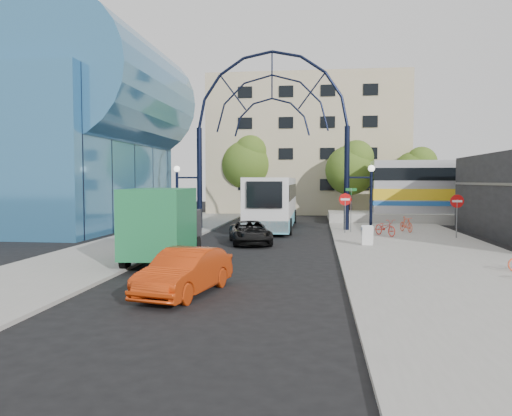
# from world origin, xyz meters

# --- Properties ---
(ground) EXTENTS (120.00, 120.00, 0.00)m
(ground) POSITION_xyz_m (0.00, 0.00, 0.00)
(ground) COLOR black
(ground) RESTS_ON ground
(sidewalk_east) EXTENTS (8.00, 56.00, 0.12)m
(sidewalk_east) POSITION_xyz_m (8.00, 4.00, 0.06)
(sidewalk_east) COLOR gray
(sidewalk_east) RESTS_ON ground
(plaza_west) EXTENTS (5.00, 50.00, 0.12)m
(plaza_west) POSITION_xyz_m (-6.50, 6.00, 0.06)
(plaza_west) COLOR gray
(plaza_west) RESTS_ON ground
(gateway_arch) EXTENTS (13.64, 0.44, 12.10)m
(gateway_arch) POSITION_xyz_m (0.00, 14.00, 8.56)
(gateway_arch) COLOR black
(gateway_arch) RESTS_ON ground
(stop_sign) EXTENTS (0.80, 0.07, 2.50)m
(stop_sign) POSITION_xyz_m (4.80, 12.00, 1.99)
(stop_sign) COLOR slate
(stop_sign) RESTS_ON sidewalk_east
(do_not_enter_sign) EXTENTS (0.76, 0.07, 2.48)m
(do_not_enter_sign) POSITION_xyz_m (11.00, 10.00, 1.98)
(do_not_enter_sign) COLOR slate
(do_not_enter_sign) RESTS_ON sidewalk_east
(street_name_sign) EXTENTS (0.70, 0.70, 2.80)m
(street_name_sign) POSITION_xyz_m (5.20, 12.60, 2.13)
(street_name_sign) COLOR slate
(street_name_sign) RESTS_ON sidewalk_east
(sandwich_board) EXTENTS (0.55, 0.61, 0.99)m
(sandwich_board) POSITION_xyz_m (5.60, 5.98, 0.74)
(sandwich_board) COLOR white
(sandwich_board) RESTS_ON sidewalk_east
(transit_hall) EXTENTS (16.50, 18.00, 14.50)m
(transit_hall) POSITION_xyz_m (-15.30, 15.00, 6.70)
(transit_hall) COLOR teal
(transit_hall) RESTS_ON ground
(apartment_block) EXTENTS (20.00, 12.10, 14.00)m
(apartment_block) POSITION_xyz_m (2.00, 34.97, 7.00)
(apartment_block) COLOR tan
(apartment_block) RESTS_ON ground
(tree_north_a) EXTENTS (4.48, 4.48, 7.00)m
(tree_north_a) POSITION_xyz_m (6.12, 25.93, 4.61)
(tree_north_a) COLOR #382314
(tree_north_a) RESTS_ON ground
(tree_north_b) EXTENTS (5.12, 5.12, 8.00)m
(tree_north_b) POSITION_xyz_m (-3.88, 29.93, 5.27)
(tree_north_b) COLOR #382314
(tree_north_b) RESTS_ON ground
(tree_north_c) EXTENTS (4.16, 4.16, 6.50)m
(tree_north_c) POSITION_xyz_m (12.12, 27.93, 4.28)
(tree_north_c) COLOR #382314
(tree_north_c) RESTS_ON ground
(city_bus) EXTENTS (3.22, 13.09, 3.58)m
(city_bus) POSITION_xyz_m (-0.10, 16.00, 1.87)
(city_bus) COLOR silver
(city_bus) RESTS_ON ground
(green_truck) EXTENTS (2.74, 6.25, 3.08)m
(green_truck) POSITION_xyz_m (-3.21, 0.32, 1.54)
(green_truck) COLOR black
(green_truck) RESTS_ON ground
(black_suv) EXTENTS (3.02, 4.77, 1.23)m
(black_suv) POSITION_xyz_m (-0.50, 6.76, 0.61)
(black_suv) COLOR black
(black_suv) RESTS_ON ground
(red_sedan) EXTENTS (2.25, 4.33, 1.36)m
(red_sedan) POSITION_xyz_m (-0.83, -5.28, 0.68)
(red_sedan) COLOR #B8320B
(red_sedan) RESTS_ON ground
(bike_near_a) EXTENTS (1.50, 1.95, 0.99)m
(bike_near_a) POSITION_xyz_m (7.09, 10.59, 0.61)
(bike_near_a) COLOR red
(bike_near_a) RESTS_ON sidewalk_east
(bike_near_b) EXTENTS (0.95, 1.66, 0.96)m
(bike_near_b) POSITION_xyz_m (8.71, 13.04, 0.60)
(bike_near_b) COLOR #EA4F2E
(bike_near_b) RESTS_ON sidewalk_east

